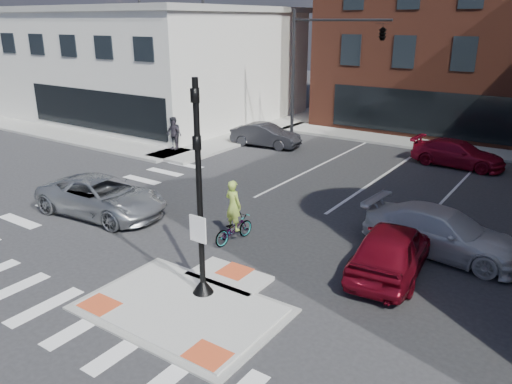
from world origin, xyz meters
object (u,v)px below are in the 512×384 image
Objects in this scene: bg_car_red at (458,154)px; pedestrian_a at (174,133)px; bg_car_dark at (266,135)px; white_pickup at (443,232)px; silver_suv at (102,196)px; pedestrian_b at (174,134)px; red_sedan at (393,248)px; cyclist at (234,221)px.

pedestrian_a is at bearing 116.65° from bg_car_red.
pedestrian_a is at bearing 130.41° from bg_car_dark.
white_pickup is at bearing -165.34° from bg_car_red.
silver_suv is 1.28× the size of bg_car_dark.
white_pickup is 2.97× the size of pedestrian_b.
red_sedan is at bearing -140.24° from bg_car_dark.
red_sedan is 17.44m from pedestrian_a.
pedestrian_b is at bearing 22.12° from silver_suv.
pedestrian_b is (-16.80, 5.00, 0.27)m from white_pickup.
bg_car_red is 15.87m from pedestrian_a.
cyclist is (5.87, 0.90, -0.00)m from silver_suv.
red_sedan is at bearing -162.86° from cyclist.
silver_suv is at bearing 150.45° from bg_car_red.
bg_car_dark is (-12.14, 11.31, -0.11)m from red_sedan.
silver_suv reaches higher than bg_car_dark.
cyclist is 13.30m from pedestrian_a.
pedestrian_b is (0.00, 0.00, -0.08)m from pedestrian_a.
pedestrian_a is (-15.89, 7.19, 0.29)m from red_sedan.
cyclist is 1.18× the size of pedestrian_a.
bg_car_red is 2.48× the size of pedestrian_a.
bg_car_red is at bearing -38.06° from silver_suv.
silver_suv is at bearing -47.47° from pedestrian_a.
cyclist reaches higher than bg_car_red.
silver_suv is at bearing -68.87° from pedestrian_b.
bg_car_dark reaches higher than bg_car_red.
white_pickup is at bearing -22.53° from pedestrian_b.
pedestrian_b reaches higher than red_sedan.
silver_suv is 11.41m from red_sedan.
white_pickup is 11.44m from bg_car_red.
cyclist is (-5.39, -0.96, -0.06)m from red_sedan.
pedestrian_a is at bearing -30.83° from cyclist.
silver_suv is 5.94m from cyclist.
bg_car_red is 15.87m from pedestrian_b.
pedestrian_a is at bearing 78.02° from white_pickup.
pedestrian_a is (-10.50, 8.15, 0.35)m from cyclist.
white_pickup is 1.10× the size of bg_car_red.
red_sedan is 0.91× the size of white_pickup.
cyclist is at bearing -43.79° from pedestrian_b.
bg_car_dark is 5.58m from pedestrian_b.
red_sedan is (11.26, 1.86, 0.06)m from silver_suv.
bg_car_dark is at bearing -48.65° from red_sedan.
white_pickup is 2.33× the size of cyclist.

